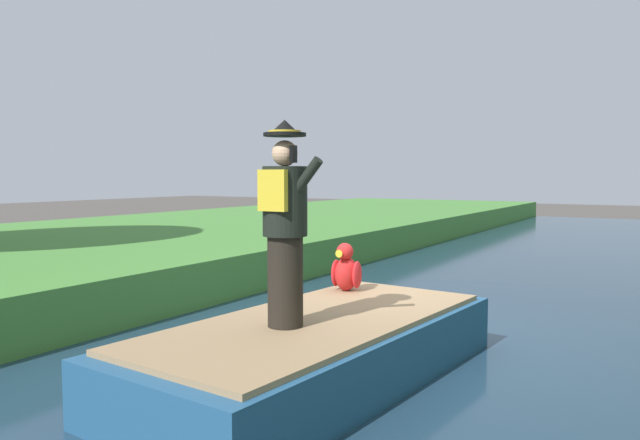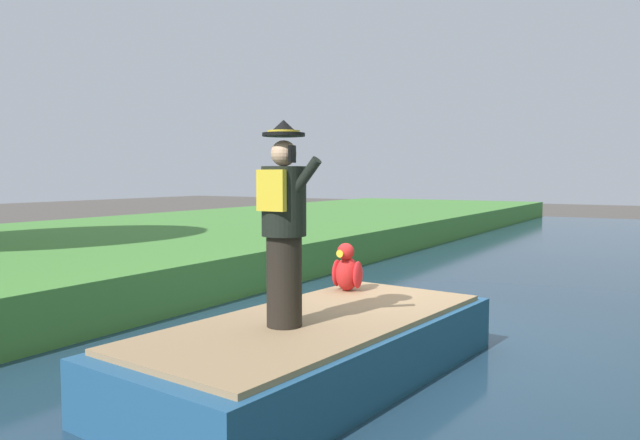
{
  "view_description": "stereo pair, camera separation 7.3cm",
  "coord_description": "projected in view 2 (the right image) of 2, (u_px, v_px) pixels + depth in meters",
  "views": [
    {
      "loc": [
        2.96,
        -6.65,
        2.07
      ],
      "look_at": [
        -0.25,
        -1.26,
        1.61
      ],
      "focal_mm": 34.22,
      "sensor_mm": 36.0,
      "label": 1
    },
    {
      "loc": [
        3.02,
        -6.61,
        2.07
      ],
      "look_at": [
        -0.25,
        -1.26,
        1.61
      ],
      "focal_mm": 34.22,
      "sensor_mm": 36.0,
      "label": 2
    }
  ],
  "objects": [
    {
      "name": "ground_plane",
      "position": [
        392.0,
        347.0,
        7.35
      ],
      "size": [
        80.0,
        80.0,
        0.0
      ],
      "primitive_type": "plane",
      "color": "#4C4742"
    },
    {
      "name": "canal_water",
      "position": [
        392.0,
        343.0,
        7.35
      ],
      "size": [
        6.17,
        48.0,
        0.1
      ],
      "primitive_type": "cube",
      "color": "#1E384C",
      "rests_on": "ground"
    },
    {
      "name": "grass_bank_near",
      "position": [
        9.0,
        265.0,
        11.39
      ],
      "size": [
        9.51,
        48.0,
        0.79
      ],
      "primitive_type": "cube",
      "color": "#478438",
      "rests_on": "ground"
    },
    {
      "name": "boat",
      "position": [
        317.0,
        349.0,
        5.85
      ],
      "size": [
        2.17,
        4.34,
        0.61
      ],
      "color": "#23517A",
      "rests_on": "canal_water"
    },
    {
      "name": "person_pirate",
      "position": [
        284.0,
        224.0,
        5.43
      ],
      "size": [
        0.61,
        0.42,
        1.85
      ],
      "rotation": [
        0.0,
        0.0,
        -0.01
      ],
      "color": "black",
      "rests_on": "boat"
    },
    {
      "name": "parrot_plush",
      "position": [
        347.0,
        270.0,
        7.17
      ],
      "size": [
        0.36,
        0.35,
        0.57
      ],
      "color": "red",
      "rests_on": "boat"
    }
  ]
}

